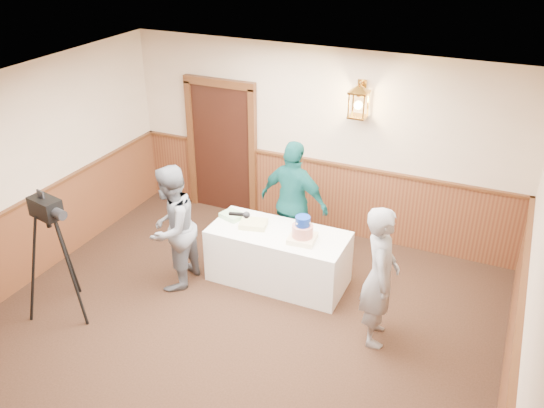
{
  "coord_description": "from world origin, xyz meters",
  "views": [
    {
      "loc": [
        2.61,
        -3.98,
        4.48
      ],
      "look_at": [
        0.05,
        1.7,
        1.25
      ],
      "focal_mm": 38.0,
      "sensor_mm": 36.0,
      "label": 1
    }
  ],
  "objects_px": {
    "tiered_cake": "(303,231)",
    "baker": "(380,276)",
    "sheet_cake_green": "(232,216)",
    "sheet_cake_yellow": "(253,224)",
    "tv_camera_rig": "(57,264)",
    "assistant_p": "(294,203)",
    "interviewer": "(172,228)",
    "display_table": "(278,256)"
  },
  "relations": [
    {
      "from": "tiered_cake",
      "to": "display_table",
      "type": "bearing_deg",
      "value": 168.12
    },
    {
      "from": "tiered_cake",
      "to": "assistant_p",
      "type": "distance_m",
      "value": 0.78
    },
    {
      "from": "tiered_cake",
      "to": "tv_camera_rig",
      "type": "relative_size",
      "value": 0.23
    },
    {
      "from": "assistant_p",
      "to": "tv_camera_rig",
      "type": "bearing_deg",
      "value": 57.1
    },
    {
      "from": "interviewer",
      "to": "tv_camera_rig",
      "type": "distance_m",
      "value": 1.42
    },
    {
      "from": "tv_camera_rig",
      "to": "sheet_cake_green",
      "type": "bearing_deg",
      "value": 64.12
    },
    {
      "from": "sheet_cake_green",
      "to": "baker",
      "type": "distance_m",
      "value": 2.31
    },
    {
      "from": "display_table",
      "to": "assistant_p",
      "type": "distance_m",
      "value": 0.79
    },
    {
      "from": "sheet_cake_green",
      "to": "interviewer",
      "type": "relative_size",
      "value": 0.17
    },
    {
      "from": "tiered_cake",
      "to": "sheet_cake_yellow",
      "type": "xyz_separation_m",
      "value": [
        -0.72,
        0.07,
        -0.1
      ]
    },
    {
      "from": "sheet_cake_yellow",
      "to": "baker",
      "type": "relative_size",
      "value": 0.2
    },
    {
      "from": "tiered_cake",
      "to": "tv_camera_rig",
      "type": "height_order",
      "value": "tv_camera_rig"
    },
    {
      "from": "sheet_cake_yellow",
      "to": "assistant_p",
      "type": "bearing_deg",
      "value": 61.65
    },
    {
      "from": "tiered_cake",
      "to": "baker",
      "type": "xyz_separation_m",
      "value": [
        1.12,
        -0.52,
        -0.03
      ]
    },
    {
      "from": "baker",
      "to": "tv_camera_rig",
      "type": "relative_size",
      "value": 1.08
    },
    {
      "from": "baker",
      "to": "tv_camera_rig",
      "type": "bearing_deg",
      "value": 92.08
    },
    {
      "from": "sheet_cake_green",
      "to": "assistant_p",
      "type": "relative_size",
      "value": 0.16
    },
    {
      "from": "sheet_cake_yellow",
      "to": "baker",
      "type": "distance_m",
      "value": 1.94
    },
    {
      "from": "interviewer",
      "to": "baker",
      "type": "relative_size",
      "value": 0.99
    },
    {
      "from": "sheet_cake_yellow",
      "to": "tiered_cake",
      "type": "bearing_deg",
      "value": -5.95
    },
    {
      "from": "baker",
      "to": "sheet_cake_green",
      "type": "bearing_deg",
      "value": 57.82
    },
    {
      "from": "interviewer",
      "to": "assistant_p",
      "type": "relative_size",
      "value": 0.95
    },
    {
      "from": "tv_camera_rig",
      "to": "interviewer",
      "type": "bearing_deg",
      "value": 61.9
    },
    {
      "from": "tv_camera_rig",
      "to": "tiered_cake",
      "type": "bearing_deg",
      "value": 45.42
    },
    {
      "from": "sheet_cake_green",
      "to": "sheet_cake_yellow",
      "type": "bearing_deg",
      "value": -14.2
    },
    {
      "from": "display_table",
      "to": "sheet_cake_yellow",
      "type": "height_order",
      "value": "sheet_cake_yellow"
    },
    {
      "from": "tiered_cake",
      "to": "sheet_cake_yellow",
      "type": "relative_size",
      "value": 1.04
    },
    {
      "from": "sheet_cake_green",
      "to": "tv_camera_rig",
      "type": "relative_size",
      "value": 0.18
    },
    {
      "from": "baker",
      "to": "assistant_p",
      "type": "height_order",
      "value": "assistant_p"
    },
    {
      "from": "tiered_cake",
      "to": "tv_camera_rig",
      "type": "distance_m",
      "value": 2.98
    },
    {
      "from": "display_table",
      "to": "sheet_cake_green",
      "type": "relative_size",
      "value": 6.29
    },
    {
      "from": "sheet_cake_green",
      "to": "assistant_p",
      "type": "xyz_separation_m",
      "value": [
        0.69,
        0.51,
        0.1
      ]
    },
    {
      "from": "interviewer",
      "to": "baker",
      "type": "xyz_separation_m",
      "value": [
        2.7,
        0.03,
        0.01
      ]
    },
    {
      "from": "sheet_cake_yellow",
      "to": "assistant_p",
      "type": "distance_m",
      "value": 0.69
    },
    {
      "from": "tiered_cake",
      "to": "assistant_p",
      "type": "bearing_deg",
      "value": 120.2
    },
    {
      "from": "assistant_p",
      "to": "tv_camera_rig",
      "type": "xyz_separation_m",
      "value": [
        -2.1,
        -2.3,
        -0.18
      ]
    },
    {
      "from": "display_table",
      "to": "sheet_cake_yellow",
      "type": "bearing_deg",
      "value": -179.81
    },
    {
      "from": "sheet_cake_green",
      "to": "assistant_p",
      "type": "distance_m",
      "value": 0.86
    },
    {
      "from": "sheet_cake_yellow",
      "to": "baker",
      "type": "xyz_separation_m",
      "value": [
        1.84,
        -0.59,
        0.06
      ]
    },
    {
      "from": "baker",
      "to": "sheet_cake_yellow",
      "type": "bearing_deg",
      "value": 57.23
    },
    {
      "from": "tiered_cake",
      "to": "tv_camera_rig",
      "type": "xyz_separation_m",
      "value": [
        -2.49,
        -1.62,
        -0.18
      ]
    },
    {
      "from": "sheet_cake_green",
      "to": "display_table",
      "type": "bearing_deg",
      "value": -7.18
    }
  ]
}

